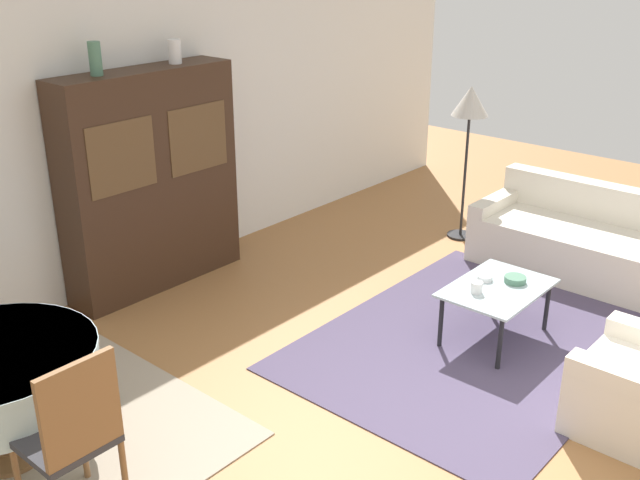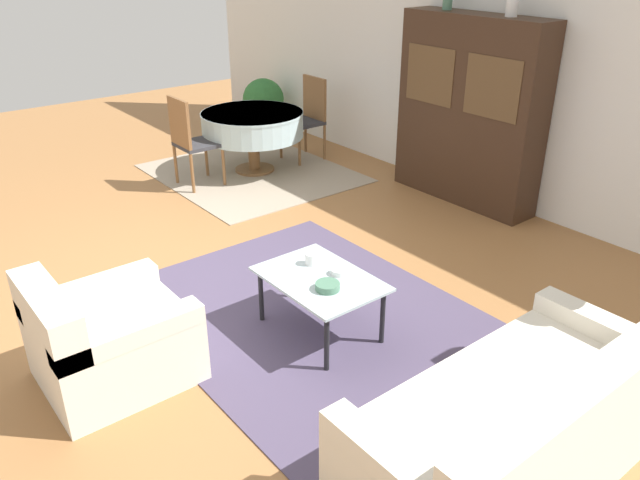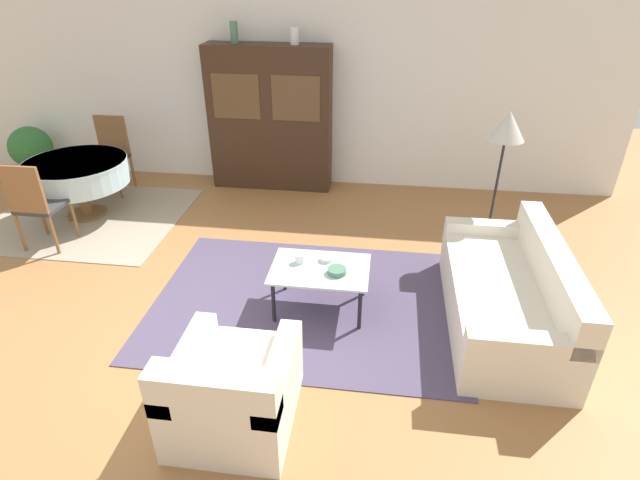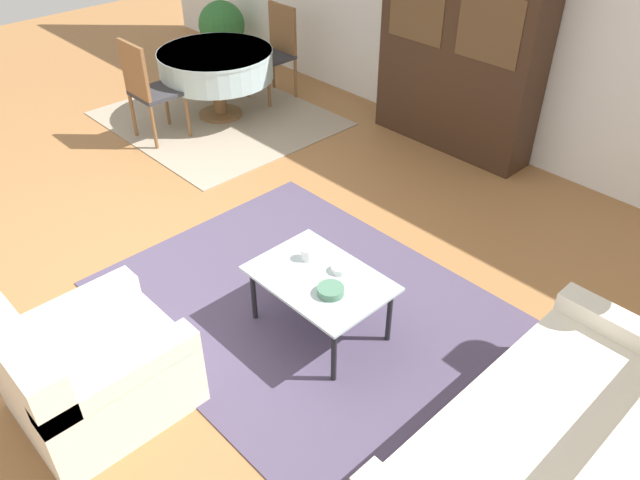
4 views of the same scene
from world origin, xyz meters
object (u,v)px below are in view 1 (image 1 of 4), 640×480
(coffee_table, at_px, (497,292))
(bowl, at_px, (515,279))
(bowl_small, at_px, (485,278))
(vase_short, at_px, (175,52))
(dining_chair_near, at_px, (73,432))
(floor_lamp, at_px, (470,109))
(vase_tall, at_px, (95,59))
(cup, at_px, (477,287))
(couch, at_px, (583,243))
(display_cabinet, at_px, (151,181))

(coffee_table, height_order, bowl, bowl)
(bowl_small, height_order, vase_short, vase_short)
(dining_chair_near, relative_size, floor_lamp, 0.64)
(floor_lamp, bearing_deg, bowl, -138.18)
(bowl_small, relative_size, vase_tall, 0.45)
(cup, height_order, bowl, cup)
(couch, xyz_separation_m, bowl_small, (-1.64, 0.13, 0.18))
(vase_tall, bearing_deg, cup, -65.00)
(coffee_table, distance_m, vase_tall, 3.63)
(couch, height_order, cup, couch)
(dining_chair_near, xyz_separation_m, vase_short, (2.54, 2.15, 1.46))
(cup, bearing_deg, display_cabinet, 107.56)
(couch, bearing_deg, bowl, 92.73)
(bowl, relative_size, vase_short, 0.83)
(display_cabinet, bearing_deg, floor_lamp, -28.64)
(bowl, bearing_deg, display_cabinet, 112.99)
(floor_lamp, xyz_separation_m, cup, (-1.91, -1.25, -0.87))
(display_cabinet, xyz_separation_m, bowl_small, (1.12, -2.72, -0.50))
(display_cabinet, distance_m, bowl, 3.21)
(vase_short, bearing_deg, bowl_small, -74.49)
(couch, distance_m, vase_short, 4.12)
(dining_chair_near, xyz_separation_m, floor_lamp, (4.97, 0.62, 0.78))
(display_cabinet, height_order, vase_tall, vase_tall)
(display_cabinet, height_order, bowl_small, display_cabinet)
(coffee_table, distance_m, display_cabinet, 3.10)
(vase_short, bearing_deg, vase_tall, 180.00)
(bowl, bearing_deg, couch, 2.73)
(vase_tall, height_order, vase_short, vase_tall)
(floor_lamp, bearing_deg, bowl_small, -144.51)
(bowl_small, bearing_deg, bowl, -59.79)
(couch, distance_m, dining_chair_near, 5.00)
(coffee_table, relative_size, bowl_small, 7.55)
(cup, bearing_deg, bowl, -21.00)
(display_cabinet, xyz_separation_m, cup, (0.88, -2.78, -0.48))
(coffee_table, bearing_deg, dining_chair_near, 167.70)
(coffee_table, relative_size, display_cabinet, 0.46)
(floor_lamp, distance_m, bowl_small, 2.24)
(floor_lamp, relative_size, vase_tall, 6.05)
(coffee_table, height_order, vase_short, vase_short)
(bowl, xyz_separation_m, vase_tall, (-1.66, 2.92, 1.60))
(cup, bearing_deg, couch, -1.96)
(bowl, height_order, bowl_small, bowl)
(vase_tall, bearing_deg, coffee_table, -62.39)
(bowl_small, bearing_deg, coffee_table, -108.04)
(floor_lamp, bearing_deg, coffee_table, -142.25)
(cup, bearing_deg, vase_short, 100.44)
(couch, bearing_deg, coffee_table, 90.35)
(couch, relative_size, display_cabinet, 0.99)
(bowl, bearing_deg, vase_short, 106.61)
(vase_tall, bearing_deg, floor_lamp, -25.43)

